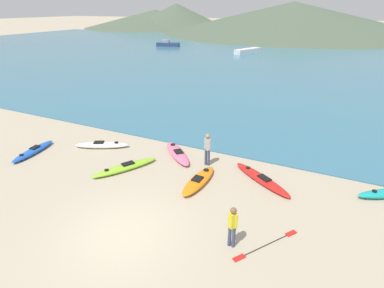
# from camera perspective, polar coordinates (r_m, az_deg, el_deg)

# --- Properties ---
(ground_plane) EXTENTS (400.00, 400.00, 0.00)m
(ground_plane) POSITION_cam_1_polar(r_m,az_deg,el_deg) (11.52, -13.00, -16.30)
(ground_plane) COLOR tan
(bay_water) EXTENTS (160.00, 70.00, 0.06)m
(bay_water) POSITION_cam_1_polar(r_m,az_deg,el_deg) (50.03, 19.12, 14.95)
(bay_water) COLOR teal
(bay_water) RESTS_ON ground_plane
(far_hill_left) EXTENTS (53.05, 53.05, 6.28)m
(far_hill_left) POSITION_cam_1_polar(r_m,az_deg,el_deg) (124.95, -7.01, 22.63)
(far_hill_left) COLOR #4C5B47
(far_hill_left) RESTS_ON ground_plane
(far_hill_midleft) EXTENTS (38.07, 38.07, 8.41)m
(far_hill_midleft) POSITION_cam_1_polar(r_m,az_deg,el_deg) (119.53, -2.99, 23.19)
(far_hill_midleft) COLOR #4C5B47
(far_hill_midleft) RESTS_ON ground_plane
(far_hill_midright) EXTENTS (77.97, 77.97, 8.75)m
(far_hill_midright) POSITION_cam_1_polar(r_m,az_deg,el_deg) (101.88, 18.62, 21.88)
(far_hill_midright) COLOR #4C5B47
(far_hill_midright) RESTS_ON ground_plane
(kayak_on_sand_1) EXTENTS (0.87, 2.88, 0.36)m
(kayak_on_sand_1) POSITION_cam_1_polar(r_m,az_deg,el_deg) (13.87, 1.29, -6.94)
(kayak_on_sand_1) COLOR orange
(kayak_on_sand_1) RESTS_ON ground_plane
(kayak_on_sand_2) EXTENTS (1.00, 2.96, 0.33)m
(kayak_on_sand_2) POSITION_cam_1_polar(r_m,az_deg,el_deg) (18.80, -27.97, -1.17)
(kayak_on_sand_2) COLOR blue
(kayak_on_sand_2) RESTS_ON ground_plane
(kayak_on_sand_3) EXTENTS (2.23, 3.26, 0.33)m
(kayak_on_sand_3) POSITION_cam_1_polar(r_m,az_deg,el_deg) (15.34, -12.63, -4.33)
(kayak_on_sand_3) COLOR #8CCC2D
(kayak_on_sand_3) RESTS_ON ground_plane
(kayak_on_sand_4) EXTENTS (3.06, 1.93, 0.37)m
(kayak_on_sand_4) POSITION_cam_1_polar(r_m,az_deg,el_deg) (18.04, -16.78, -0.18)
(kayak_on_sand_4) COLOR white
(kayak_on_sand_4) RESTS_ON ground_plane
(kayak_on_sand_5) EXTENTS (3.29, 2.50, 0.30)m
(kayak_on_sand_5) POSITION_cam_1_polar(r_m,az_deg,el_deg) (14.42, 13.10, -6.47)
(kayak_on_sand_5) COLOR red
(kayak_on_sand_5) RESTS_ON ground_plane
(kayak_on_sand_6) EXTENTS (2.71, 2.61, 0.37)m
(kayak_on_sand_6) POSITION_cam_1_polar(r_m,az_deg,el_deg) (16.32, -2.76, -1.77)
(kayak_on_sand_6) COLOR #E5668C
(kayak_on_sand_6) RESTS_ON ground_plane
(person_near_foreground) EXTENTS (0.32, 0.28, 1.58)m
(person_near_foreground) POSITION_cam_1_polar(r_m,az_deg,el_deg) (10.29, 7.72, -14.98)
(person_near_foreground) COLOR #384260
(person_near_foreground) RESTS_ON ground_plane
(person_near_waterline) EXTENTS (0.35, 0.30, 1.73)m
(person_near_waterline) POSITION_cam_1_polar(r_m,az_deg,el_deg) (15.06, 2.97, -0.66)
(person_near_waterline) COLOR #384260
(person_near_waterline) RESTS_ON ground_plane
(moored_boat_1) EXTENTS (3.47, 5.69, 0.76)m
(moored_boat_1) POSITION_cam_1_polar(r_m,az_deg,el_deg) (54.90, 10.54, 17.05)
(moored_boat_1) COLOR white
(moored_boat_1) RESTS_ON bay_water
(moored_boat_2) EXTENTS (4.79, 2.64, 1.23)m
(moored_boat_2) POSITION_cam_1_polar(r_m,az_deg,el_deg) (63.89, -4.64, 18.45)
(moored_boat_2) COLOR navy
(moored_boat_2) RESTS_ON bay_water
(loose_paddle) EXTENTS (1.74, 2.38, 0.03)m
(loose_paddle) POSITION_cam_1_polar(r_m,az_deg,el_deg) (11.11, 13.98, -18.16)
(loose_paddle) COLOR black
(loose_paddle) RESTS_ON ground_plane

